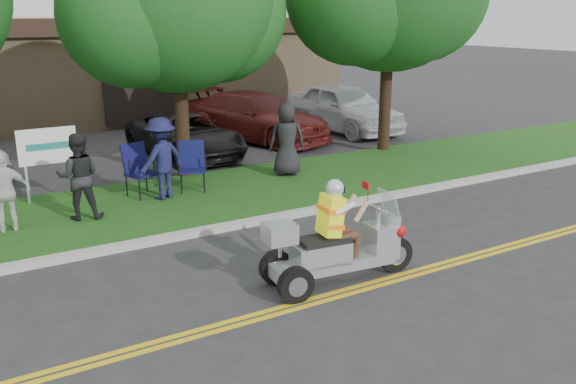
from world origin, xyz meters
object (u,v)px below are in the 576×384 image
lawn_chair_b (138,166)px  parked_car_far_right (344,108)px  lawn_chair_a (192,163)px  parked_car_right (256,117)px  spectator_adult_mid (79,176)px  parked_car_mid (185,136)px  trike_scooter (335,248)px  spectator_adult_right (5,192)px

lawn_chair_b → parked_car_far_right: size_ratio=0.24×
lawn_chair_a → parked_car_right: parked_car_right is taller
spectator_adult_mid → parked_car_mid: size_ratio=0.39×
parked_car_mid → parked_car_right: size_ratio=0.83×
parked_car_far_right → trike_scooter: bearing=-129.2°
spectator_adult_right → parked_car_right: spectator_adult_right is taller
parked_car_far_right → spectator_adult_right: bearing=-157.8°
lawn_chair_a → spectator_adult_right: spectator_adult_right is taller
parked_car_mid → parked_car_far_right: parked_car_far_right is taller
spectator_adult_mid → parked_car_right: 9.17m
lawn_chair_a → spectator_adult_right: 4.28m
lawn_chair_a → lawn_chair_b: size_ratio=0.96×
spectator_adult_right → trike_scooter: bearing=132.3°
spectator_adult_mid → parked_car_right: size_ratio=0.32×
trike_scooter → parked_car_far_right: size_ratio=0.52×
parked_car_mid → parked_car_right: parked_car_right is taller
trike_scooter → parked_car_right: (4.34, 10.85, 0.20)m
spectator_adult_mid → parked_car_right: spectator_adult_mid is taller
lawn_chair_b → spectator_adult_right: bearing=-177.1°
lawn_chair_b → parked_car_right: parked_car_right is taller
spectator_adult_mid → spectator_adult_right: bearing=19.6°
spectator_adult_right → parked_car_mid: size_ratio=0.34×
spectator_adult_right → parked_car_mid: bearing=-136.9°
trike_scooter → lawn_chair_a: (0.01, 5.93, 0.15)m
trike_scooter → parked_car_right: 11.68m
lawn_chair_b → parked_car_right: bearing=22.6°
parked_car_mid → lawn_chair_b: bearing=-132.8°
lawn_chair_a → parked_car_mid: 4.03m
spectator_adult_right → parked_car_right: size_ratio=0.28×
spectator_adult_mid → spectator_adult_right: 1.39m
lawn_chair_b → spectator_adult_right: (-2.94, -1.10, 0.11)m
parked_car_right → spectator_adult_right: bearing=-167.1°
spectator_adult_mid → parked_car_mid: spectator_adult_mid is taller
lawn_chair_b → parked_car_right: size_ratio=0.22×
trike_scooter → parked_car_mid: trike_scooter is taller
trike_scooter → lawn_chair_b: (-1.23, 6.12, 0.18)m
trike_scooter → spectator_adult_mid: (-2.78, 5.07, 0.39)m
spectator_adult_right → parked_car_right: 10.31m
lawn_chair_a → parked_car_mid: size_ratio=0.25×
spectator_adult_mid → parked_car_far_right: 12.00m
spectator_adult_mid → parked_car_mid: 6.23m
lawn_chair_b → parked_car_mid: 4.43m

